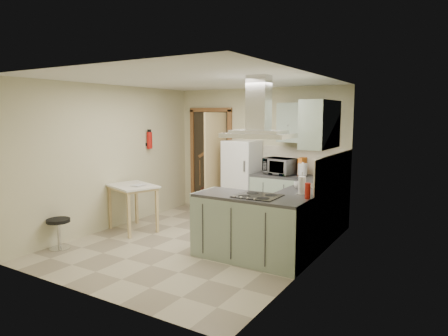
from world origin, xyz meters
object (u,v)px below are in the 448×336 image
Objects in this scene: peninsula at (251,228)px; bentwood_chair at (211,189)px; fridge at (242,179)px; extractor_hood at (258,135)px; stool at (59,234)px; drop_leaf_table at (133,208)px; microwave at (280,166)px.

peninsula is 1.64× the size of bentwood_chair.
fridge is 1.67× the size of extractor_hood.
peninsula is 2.88m from stool.
peninsula is 1.82× the size of drop_leaf_table.
extractor_hood reaches higher than stool.
extractor_hood reaches higher than microwave.
bentwood_chair is (-1.99, 2.04, 0.02)m from peninsula.
bentwood_chair is 2.06× the size of stool.
microwave reaches higher than bentwood_chair.
bentwood_chair is (0.39, 1.86, 0.07)m from drop_leaf_table.
microwave is (1.94, 1.80, 0.65)m from drop_leaf_table.
extractor_hood is 0.95× the size of bentwood_chair.
fridge is at bearing 76.07° from drop_leaf_table.
extractor_hood reaches higher than fridge.
microwave is at bearing 54.27° from stool.
peninsula is at bearing 180.00° from extractor_hood.
peninsula is 2.85m from bentwood_chair.
microwave is (2.21, 3.08, 0.82)m from stool.
drop_leaf_table is (-1.15, -1.80, -0.35)m from fridge.
microwave is at bearing 105.29° from extractor_hood.
microwave is at bearing 102.57° from peninsula.
drop_leaf_table is 2.72m from microwave.
peninsula is 2.12m from microwave.
extractor_hood is at bearing -64.20° from bentwood_chair.
peninsula is (1.22, -1.98, -0.30)m from fridge.
stool is at bearing -113.66° from microwave.
bentwood_chair is 1.73× the size of microwave.
extractor_hood is 1.96× the size of stool.
bentwood_chair is (-0.77, 0.06, -0.28)m from fridge.
drop_leaf_table reaches higher than stool.
peninsula is 3.38× the size of stool.
extractor_hood is at bearing -62.64° from microwave.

